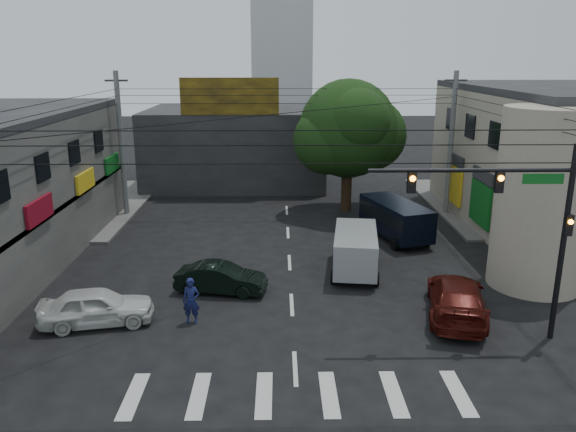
{
  "coord_description": "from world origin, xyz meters",
  "views": [
    {
      "loc": [
        -0.51,
        -19.58,
        10.0
      ],
      "look_at": [
        -0.12,
        4.0,
        3.3
      ],
      "focal_mm": 35.0,
      "sensor_mm": 36.0,
      "label": 1
    }
  ],
  "objects_px": {
    "utility_pole_far_left": "(121,145)",
    "silver_minivan": "(355,252)",
    "maroon_sedan": "(456,298)",
    "traffic_officer": "(191,301)",
    "street_tree": "(348,129)",
    "dark_sedan": "(221,278)",
    "traffic_gantry": "(520,212)",
    "navy_van": "(395,221)",
    "white_compact": "(97,307)",
    "utility_pole_far_right": "(451,145)"
  },
  "relations": [
    {
      "from": "traffic_officer",
      "to": "dark_sedan",
      "type": "bearing_deg",
      "value": 76.74
    },
    {
      "from": "navy_van",
      "to": "traffic_gantry",
      "type": "bearing_deg",
      "value": 170.64
    },
    {
      "from": "street_tree",
      "to": "traffic_officer",
      "type": "height_order",
      "value": "street_tree"
    },
    {
      "from": "utility_pole_far_right",
      "to": "maroon_sedan",
      "type": "height_order",
      "value": "utility_pole_far_right"
    },
    {
      "from": "utility_pole_far_left",
      "to": "silver_minivan",
      "type": "bearing_deg",
      "value": -37.09
    },
    {
      "from": "street_tree",
      "to": "dark_sedan",
      "type": "distance_m",
      "value": 16.1
    },
    {
      "from": "maroon_sedan",
      "to": "navy_van",
      "type": "relative_size",
      "value": 1.01
    },
    {
      "from": "white_compact",
      "to": "dark_sedan",
      "type": "bearing_deg",
      "value": -67.1
    },
    {
      "from": "white_compact",
      "to": "utility_pole_far_left",
      "type": "bearing_deg",
      "value": -0.15
    },
    {
      "from": "dark_sedan",
      "to": "traffic_officer",
      "type": "bearing_deg",
      "value": 173.88
    },
    {
      "from": "street_tree",
      "to": "navy_van",
      "type": "height_order",
      "value": "street_tree"
    },
    {
      "from": "traffic_gantry",
      "to": "maroon_sedan",
      "type": "bearing_deg",
      "value": 124.34
    },
    {
      "from": "dark_sedan",
      "to": "navy_van",
      "type": "height_order",
      "value": "navy_van"
    },
    {
      "from": "utility_pole_far_right",
      "to": "navy_van",
      "type": "height_order",
      "value": "utility_pole_far_right"
    },
    {
      "from": "traffic_officer",
      "to": "utility_pole_far_left",
      "type": "bearing_deg",
      "value": 115.71
    },
    {
      "from": "dark_sedan",
      "to": "traffic_officer",
      "type": "relative_size",
      "value": 2.25
    },
    {
      "from": "street_tree",
      "to": "white_compact",
      "type": "relative_size",
      "value": 1.91
    },
    {
      "from": "maroon_sedan",
      "to": "street_tree",
      "type": "bearing_deg",
      "value": -67.56
    },
    {
      "from": "dark_sedan",
      "to": "traffic_officer",
      "type": "distance_m",
      "value": 3.08
    },
    {
      "from": "white_compact",
      "to": "silver_minivan",
      "type": "height_order",
      "value": "silver_minivan"
    },
    {
      "from": "utility_pole_far_left",
      "to": "street_tree",
      "type": "bearing_deg",
      "value": 3.95
    },
    {
      "from": "dark_sedan",
      "to": "street_tree",
      "type": "bearing_deg",
      "value": -17.46
    },
    {
      "from": "utility_pole_far_right",
      "to": "street_tree",
      "type": "bearing_deg",
      "value": 171.25
    },
    {
      "from": "white_compact",
      "to": "traffic_gantry",
      "type": "bearing_deg",
      "value": -105.88
    },
    {
      "from": "traffic_gantry",
      "to": "navy_van",
      "type": "xyz_separation_m",
      "value": [
        -1.74,
        11.86,
        -3.77
      ]
    },
    {
      "from": "navy_van",
      "to": "traffic_officer",
      "type": "bearing_deg",
      "value": 118.47
    },
    {
      "from": "maroon_sedan",
      "to": "navy_van",
      "type": "height_order",
      "value": "navy_van"
    },
    {
      "from": "street_tree",
      "to": "navy_van",
      "type": "distance_m",
      "value": 7.85
    },
    {
      "from": "dark_sedan",
      "to": "traffic_officer",
      "type": "xyz_separation_m",
      "value": [
        -0.85,
        -2.95,
        0.27
      ]
    },
    {
      "from": "street_tree",
      "to": "navy_van",
      "type": "xyz_separation_m",
      "value": [
        2.08,
        -6.15,
        -4.42
      ]
    },
    {
      "from": "traffic_gantry",
      "to": "silver_minivan",
      "type": "height_order",
      "value": "traffic_gantry"
    },
    {
      "from": "utility_pole_far_right",
      "to": "maroon_sedan",
      "type": "bearing_deg",
      "value": -104.69
    },
    {
      "from": "navy_van",
      "to": "street_tree",
      "type": "bearing_deg",
      "value": 1.03
    },
    {
      "from": "utility_pole_far_left",
      "to": "silver_minivan",
      "type": "height_order",
      "value": "utility_pole_far_left"
    },
    {
      "from": "traffic_gantry",
      "to": "silver_minivan",
      "type": "relative_size",
      "value": 1.47
    },
    {
      "from": "utility_pole_far_left",
      "to": "utility_pole_far_right",
      "type": "relative_size",
      "value": 1.0
    },
    {
      "from": "dark_sedan",
      "to": "white_compact",
      "type": "relative_size",
      "value": 0.91
    },
    {
      "from": "street_tree",
      "to": "navy_van",
      "type": "bearing_deg",
      "value": -71.27
    },
    {
      "from": "utility_pole_far_right",
      "to": "traffic_officer",
      "type": "distance_m",
      "value": 21.55
    },
    {
      "from": "street_tree",
      "to": "traffic_officer",
      "type": "xyz_separation_m",
      "value": [
        -7.93,
        -16.58,
        -4.55
      ]
    },
    {
      "from": "traffic_gantry",
      "to": "white_compact",
      "type": "xyz_separation_m",
      "value": [
        -15.4,
        1.38,
        -4.1
      ]
    },
    {
      "from": "maroon_sedan",
      "to": "white_compact",
      "type": "bearing_deg",
      "value": 15.56
    },
    {
      "from": "utility_pole_far_left",
      "to": "traffic_officer",
      "type": "distance_m",
      "value": 17.31
    },
    {
      "from": "navy_van",
      "to": "traffic_officer",
      "type": "height_order",
      "value": "navy_van"
    },
    {
      "from": "utility_pole_far_left",
      "to": "white_compact",
      "type": "bearing_deg",
      "value": -79.38
    },
    {
      "from": "utility_pole_far_right",
      "to": "traffic_officer",
      "type": "height_order",
      "value": "utility_pole_far_right"
    },
    {
      "from": "traffic_gantry",
      "to": "utility_pole_far_left",
      "type": "distance_m",
      "value": 25.0
    },
    {
      "from": "utility_pole_far_left",
      "to": "silver_minivan",
      "type": "distance_m",
      "value": 17.46
    },
    {
      "from": "maroon_sedan",
      "to": "traffic_officer",
      "type": "height_order",
      "value": "traffic_officer"
    },
    {
      "from": "traffic_gantry",
      "to": "maroon_sedan",
      "type": "relative_size",
      "value": 1.27
    }
  ]
}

